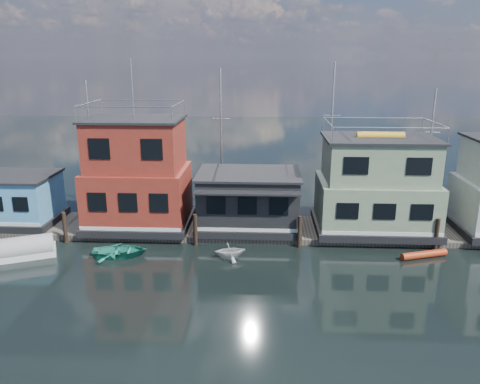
# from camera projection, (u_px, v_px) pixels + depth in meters

# --- Properties ---
(ground) EXTENTS (160.00, 160.00, 0.00)m
(ground) POSITION_uv_depth(u_px,v_px,m) (250.00, 319.00, 22.84)
(ground) COLOR black
(ground) RESTS_ON ground
(dock) EXTENTS (48.00, 5.00, 0.40)m
(dock) POSITION_uv_depth(u_px,v_px,m) (255.00, 229.00, 34.30)
(dock) COLOR #595147
(dock) RESTS_ON ground
(houseboat_blue) EXTENTS (6.40, 4.90, 3.66)m
(houseboat_blue) POSITION_uv_depth(u_px,v_px,m) (13.00, 199.00, 34.63)
(houseboat_blue) COLOR black
(houseboat_blue) RESTS_ON dock
(houseboat_red) EXTENTS (7.40, 5.90, 11.86)m
(houseboat_red) POSITION_uv_depth(u_px,v_px,m) (138.00, 176.00, 33.63)
(houseboat_red) COLOR black
(houseboat_red) RESTS_ON dock
(houseboat_dark) EXTENTS (7.40, 6.10, 4.06)m
(houseboat_dark) POSITION_uv_depth(u_px,v_px,m) (249.00, 200.00, 33.69)
(houseboat_dark) COLOR black
(houseboat_dark) RESTS_ON dock
(houseboat_green) EXTENTS (8.40, 5.90, 7.03)m
(houseboat_green) POSITION_uv_depth(u_px,v_px,m) (376.00, 186.00, 32.94)
(houseboat_green) COLOR black
(houseboat_green) RESTS_ON dock
(pilings) EXTENTS (42.28, 0.28, 2.20)m
(pilings) POSITION_uv_depth(u_px,v_px,m) (250.00, 231.00, 31.38)
(pilings) COLOR #2D2116
(pilings) RESTS_ON ground
(background_masts) EXTENTS (36.40, 0.16, 12.00)m
(background_masts) POSITION_uv_depth(u_px,v_px,m) (315.00, 143.00, 38.33)
(background_masts) COLOR silver
(background_masts) RESTS_ON ground
(dinghy_white) EXTENTS (2.44, 2.24, 1.08)m
(dinghy_white) POSITION_uv_depth(u_px,v_px,m) (230.00, 250.00, 29.61)
(dinghy_white) COLOR silver
(dinghy_white) RESTS_ON ground
(dinghy_teal) EXTENTS (3.79, 2.96, 0.72)m
(dinghy_teal) POSITION_uv_depth(u_px,v_px,m) (120.00, 251.00, 29.99)
(dinghy_teal) COLOR teal
(dinghy_teal) RESTS_ON ground
(tarp_runabout) EXTENTS (3.93, 2.77, 1.49)m
(tarp_runabout) POSITION_uv_depth(u_px,v_px,m) (24.00, 249.00, 29.77)
(tarp_runabout) COLOR silver
(tarp_runabout) RESTS_ON ground
(red_kayak) EXTENTS (3.16, 1.42, 0.46)m
(red_kayak) POSITION_uv_depth(u_px,v_px,m) (424.00, 254.00, 29.77)
(red_kayak) COLOR #B13112
(red_kayak) RESTS_ON ground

